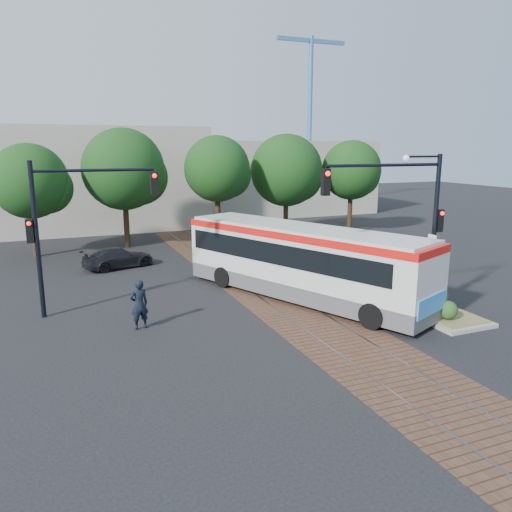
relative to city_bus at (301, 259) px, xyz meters
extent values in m
plane|color=black|center=(-0.86, -2.45, -1.76)|extent=(120.00, 120.00, 0.00)
cube|color=brown|center=(-0.86, 1.55, -1.76)|extent=(3.60, 40.00, 0.01)
cube|color=slate|center=(-1.61, 1.55, -1.75)|extent=(0.06, 40.00, 0.01)
cube|color=slate|center=(-0.11, 1.55, -1.75)|extent=(0.06, 40.00, 0.01)
cylinder|color=#382314|center=(-10.86, 13.55, -0.33)|extent=(0.36, 0.36, 2.86)
sphere|color=#1A4014|center=(-10.86, 13.55, 2.75)|extent=(4.40, 4.40, 4.40)
cylinder|color=#382314|center=(-5.36, 14.35, -0.20)|extent=(0.36, 0.36, 3.12)
sphere|color=#1A4014|center=(-5.36, 14.35, 3.31)|extent=(5.20, 5.20, 5.20)
cylinder|color=#382314|center=(0.64, 13.55, -0.07)|extent=(0.36, 0.36, 3.39)
sphere|color=#1A4014|center=(0.64, 13.55, 3.27)|extent=(4.40, 4.40, 4.40)
cylinder|color=#382314|center=(6.14, 14.35, -0.33)|extent=(0.36, 0.36, 2.86)
sphere|color=#1A4014|center=(6.14, 14.35, 3.05)|extent=(5.20, 5.20, 5.20)
cylinder|color=#382314|center=(11.14, 13.55, -0.20)|extent=(0.36, 0.36, 3.12)
sphere|color=#1A4014|center=(11.14, 13.55, 3.01)|extent=(4.40, 4.40, 4.40)
cube|color=#ADA899|center=(-8.86, 25.55, 2.24)|extent=(22.00, 12.00, 8.00)
cube|color=#ADA899|center=(11.14, 27.55, 1.74)|extent=(18.00, 10.00, 7.00)
cylinder|color=#3F72B2|center=(17.14, 31.55, 7.24)|extent=(0.50, 0.50, 18.00)
cube|color=#3F72B2|center=(17.14, 31.55, 15.74)|extent=(8.00, 0.40, 0.40)
cube|color=#4E4D50|center=(0.01, -0.04, -1.22)|extent=(7.02, 11.78, 0.69)
cube|color=silver|center=(0.01, -0.04, 0.05)|extent=(7.03, 11.79, 1.87)
cube|color=black|center=(-0.10, 0.23, 0.35)|extent=(6.61, 10.73, 0.88)
cube|color=red|center=(0.01, -0.04, 1.14)|extent=(7.07, 11.80, 0.29)
cube|color=silver|center=(0.01, -0.04, 1.33)|extent=(6.80, 11.40, 0.14)
cube|color=black|center=(2.34, -5.30, 0.45)|extent=(1.49, 0.74, 0.88)
cube|color=#3689D9|center=(2.41, -5.45, -0.73)|extent=(2.00, 0.93, 0.69)
cube|color=orange|center=(1.58, -0.42, -0.54)|extent=(1.84, 4.07, 1.08)
cylinder|color=black|center=(0.69, -4.36, -1.27)|extent=(0.71, 1.04, 0.98)
cylinder|color=black|center=(2.76, -3.45, -1.27)|extent=(0.71, 1.04, 0.98)
cylinder|color=black|center=(-2.53, 2.92, -1.27)|extent=(0.71, 1.04, 0.98)
cylinder|color=black|center=(-0.46, 3.83, -1.27)|extent=(0.71, 1.04, 0.98)
cube|color=gray|center=(3.94, -3.45, -1.69)|extent=(2.20, 5.20, 0.15)
cube|color=olive|center=(3.94, -3.45, -1.57)|extent=(1.90, 4.80, 0.08)
sphere|color=#1E4719|center=(3.54, -5.05, -1.18)|extent=(0.70, 0.70, 0.70)
sphere|color=#1E4719|center=(4.24, -3.65, -1.08)|extent=(0.90, 0.90, 0.90)
sphere|color=#1E4719|center=(3.74, -2.05, -1.13)|extent=(0.80, 0.80, 0.80)
sphere|color=#1E4719|center=(4.44, -1.55, -1.23)|extent=(0.60, 0.60, 0.60)
cylinder|color=black|center=(4.24, -3.25, 1.45)|extent=(0.18, 0.18, 6.00)
cylinder|color=black|center=(1.74, -3.25, 4.05)|extent=(5.00, 0.12, 0.12)
cube|color=black|center=(-0.76, -3.25, 3.50)|extent=(0.28, 0.22, 0.95)
sphere|color=#FF190C|center=(-0.76, -3.39, 3.80)|extent=(0.18, 0.18, 0.18)
cube|color=black|center=(4.46, -3.25, 1.85)|extent=(0.26, 0.20, 0.90)
sphere|color=#FF190C|center=(4.46, -3.38, 2.15)|extent=(0.16, 0.16, 0.16)
cube|color=white|center=(4.06, -3.37, 1.05)|extent=(0.04, 0.45, 0.55)
cube|color=yellow|center=(4.06, -3.37, 0.40)|extent=(0.04, 0.45, 0.45)
cylinder|color=black|center=(3.44, -3.25, 4.35)|extent=(1.60, 0.08, 0.08)
sphere|color=silver|center=(2.64, -3.25, 4.30)|extent=(0.24, 0.24, 0.24)
cylinder|color=black|center=(-10.36, 1.55, 1.24)|extent=(0.18, 0.18, 6.00)
cylinder|color=black|center=(-8.11, 1.55, 3.84)|extent=(4.50, 0.12, 0.12)
cube|color=black|center=(-5.86, 1.55, 3.29)|extent=(0.28, 0.22, 0.95)
sphere|color=#FF190C|center=(-5.86, 1.41, 3.59)|extent=(0.18, 0.18, 0.18)
cube|color=black|center=(-10.58, 1.55, 1.64)|extent=(0.26, 0.20, 0.90)
sphere|color=#FF190C|center=(-10.58, 1.42, 1.94)|extent=(0.16, 0.16, 0.16)
imported|color=black|center=(-7.10, -1.16, -0.84)|extent=(0.74, 0.55, 1.84)
imported|color=black|center=(-6.62, 8.76, -1.20)|extent=(4.15, 2.66, 1.12)
camera|label=1|loc=(-9.68, -18.65, 4.71)|focal=35.00mm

